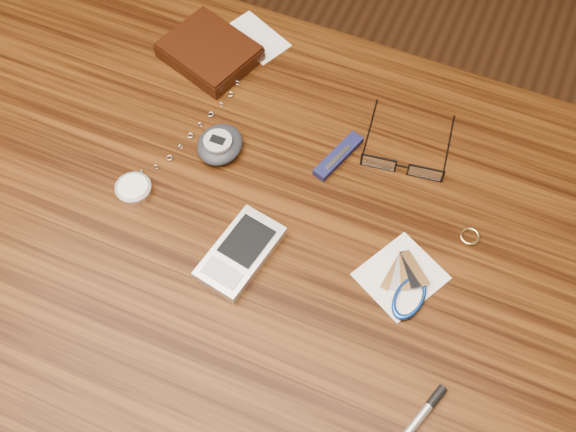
% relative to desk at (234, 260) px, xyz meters
% --- Properties ---
extents(ground, '(3.80, 3.80, 0.00)m').
position_rel_desk_xyz_m(ground, '(0.00, 0.00, -0.65)').
color(ground, '#472814').
rests_on(ground, ground).
extents(desk, '(1.00, 0.70, 0.75)m').
position_rel_desk_xyz_m(desk, '(0.00, 0.00, 0.00)').
color(desk, '#3B1E09').
rests_on(desk, ground).
extents(wallet_and_card, '(0.17, 0.17, 0.03)m').
position_rel_desk_xyz_m(wallet_and_card, '(-0.14, 0.23, 0.12)').
color(wallet_and_card, black).
rests_on(wallet_and_card, desk).
extents(eyeglasses, '(0.12, 0.12, 0.02)m').
position_rel_desk_xyz_m(eyeglasses, '(0.17, 0.16, 0.11)').
color(eyeglasses, black).
rests_on(eyeglasses, desk).
extents(gold_ring, '(0.03, 0.03, 0.00)m').
position_rel_desk_xyz_m(gold_ring, '(0.28, 0.10, 0.10)').
color(gold_ring, '#EFC775').
rests_on(gold_ring, desk).
extents(pocket_watch, '(0.07, 0.29, 0.01)m').
position_rel_desk_xyz_m(pocket_watch, '(-0.13, 0.00, 0.11)').
color(pocket_watch, silver).
rests_on(pocket_watch, desk).
extents(pda_phone, '(0.08, 0.12, 0.02)m').
position_rel_desk_xyz_m(pda_phone, '(0.03, -0.04, 0.11)').
color(pda_phone, silver).
rests_on(pda_phone, desk).
extents(pedometer, '(0.06, 0.07, 0.03)m').
position_rel_desk_xyz_m(pedometer, '(-0.06, 0.09, 0.11)').
color(pedometer, black).
rests_on(pedometer, desk).
extents(notepad_keys, '(0.11, 0.12, 0.01)m').
position_rel_desk_xyz_m(notepad_keys, '(0.23, 0.00, 0.11)').
color(notepad_keys, white).
rests_on(notepad_keys, desk).
extents(pocket_knife, '(0.04, 0.08, 0.01)m').
position_rel_desk_xyz_m(pocket_knife, '(0.09, 0.14, 0.11)').
color(pocket_knife, '#101239').
rests_on(pocket_knife, desk).
extents(silver_pen, '(0.05, 0.12, 0.01)m').
position_rel_desk_xyz_m(silver_pen, '(0.29, -0.15, 0.11)').
color(silver_pen, silver).
rests_on(silver_pen, desk).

